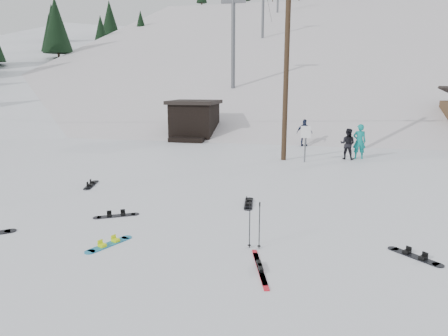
# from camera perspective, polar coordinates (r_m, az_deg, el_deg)

# --- Properties ---
(ground) EXTENTS (200.00, 200.00, 0.00)m
(ground) POSITION_cam_1_polar(r_m,az_deg,el_deg) (8.64, -13.32, -15.52)
(ground) COLOR white
(ground) RESTS_ON ground
(ski_slope) EXTENTS (60.00, 85.24, 65.97)m
(ski_slope) POSITION_cam_1_polar(r_m,az_deg,el_deg) (63.95, 9.26, -2.60)
(ski_slope) COLOR silver
(ski_slope) RESTS_ON ground
(ridge_left) EXTENTS (47.54, 95.03, 58.38)m
(ridge_left) POSITION_cam_1_polar(r_m,az_deg,el_deg) (69.22, -22.41, -1.39)
(ridge_left) COLOR white
(ridge_left) RESTS_ON ground
(treeline_left) EXTENTS (20.00, 64.00, 10.00)m
(treeline_left) POSITION_cam_1_polar(r_m,az_deg,el_deg) (60.14, -26.04, 7.04)
(treeline_left) COLOR black
(treeline_left) RESTS_ON ground
(treeline_crest) EXTENTS (50.00, 6.00, 10.00)m
(treeline_crest) POSITION_cam_1_polar(r_m,az_deg,el_deg) (92.98, 10.77, 9.36)
(treeline_crest) COLOR black
(treeline_crest) RESTS_ON ski_slope
(utility_pole) EXTENTS (2.00, 0.26, 9.00)m
(utility_pole) POSITION_cam_1_polar(r_m,az_deg,el_deg) (20.90, 8.89, 13.88)
(utility_pole) COLOR #3A2819
(utility_pole) RESTS_ON ground
(trail_sign) EXTENTS (0.50, 0.09, 1.85)m
(trail_sign) POSITION_cam_1_polar(r_m,az_deg,el_deg) (20.58, 11.57, 4.31)
(trail_sign) COLOR #595B60
(trail_sign) RESTS_ON ground
(lift_hut) EXTENTS (3.40, 4.10, 2.75)m
(lift_hut) POSITION_cam_1_polar(r_m,az_deg,el_deg) (29.16, -4.26, 6.89)
(lift_hut) COLOR black
(lift_hut) RESTS_ON ground
(lift_tower_near) EXTENTS (2.20, 0.36, 8.00)m
(lift_tower_near) POSITION_cam_1_polar(r_m,az_deg,el_deg) (37.79, 1.33, 17.94)
(lift_tower_near) COLOR #595B60
(lift_tower_near) RESTS_ON ski_slope
(lift_tower_mid) EXTENTS (2.20, 0.36, 8.00)m
(lift_tower_mid) POSITION_cam_1_polar(r_m,az_deg,el_deg) (58.26, 5.61, 22.24)
(lift_tower_mid) COLOR #595B60
(lift_tower_mid) RESTS_ON ski_slope
(hero_snowboard) EXTENTS (0.70, 1.29, 0.10)m
(hero_snowboard) POSITION_cam_1_polar(r_m,az_deg,el_deg) (10.52, -16.11, -10.38)
(hero_snowboard) COLOR #1C89BA
(hero_snowboard) RESTS_ON ground
(hero_skis) EXTENTS (0.64, 1.88, 0.10)m
(hero_skis) POSITION_cam_1_polar(r_m,az_deg,el_deg) (8.95, 5.15, -13.98)
(hero_skis) COLOR red
(hero_skis) RESTS_ON ground
(ski_poles) EXTENTS (0.32, 0.09, 1.17)m
(ski_poles) POSITION_cam_1_polar(r_m,az_deg,el_deg) (9.76, 4.38, -8.06)
(ski_poles) COLOR black
(ski_poles) RESTS_ON ground
(board_scatter_a) EXTENTS (1.22, 0.81, 0.10)m
(board_scatter_a) POSITION_cam_1_polar(r_m,az_deg,el_deg) (12.60, -15.14, -6.56)
(board_scatter_a) COLOR black
(board_scatter_a) RESTS_ON ground
(board_scatter_b) EXTENTS (0.62, 1.46, 0.11)m
(board_scatter_b) POSITION_cam_1_polar(r_m,az_deg,el_deg) (16.60, -18.44, -2.27)
(board_scatter_b) COLOR black
(board_scatter_b) RESTS_ON ground
(board_scatter_d) EXTENTS (1.06, 1.00, 0.09)m
(board_scatter_d) POSITION_cam_1_polar(r_m,az_deg,el_deg) (10.45, 25.59, -11.27)
(board_scatter_d) COLOR black
(board_scatter_d) RESTS_ON ground
(board_scatter_f) EXTENTS (0.43, 1.46, 0.10)m
(board_scatter_f) POSITION_cam_1_polar(r_m,az_deg,el_deg) (13.37, 3.55, -5.05)
(board_scatter_f) COLOR black
(board_scatter_f) RESTS_ON ground
(skier_teal) EXTENTS (0.70, 0.48, 1.85)m
(skier_teal) POSITION_cam_1_polar(r_m,az_deg,el_deg) (22.41, 18.77, 3.62)
(skier_teal) COLOR #0D8781
(skier_teal) RESTS_ON ground
(skier_dark) EXTENTS (0.94, 0.82, 1.63)m
(skier_dark) POSITION_cam_1_polar(r_m,az_deg,el_deg) (22.05, 17.24, 3.31)
(skier_dark) COLOR black
(skier_dark) RESTS_ON ground
(skier_navy) EXTENTS (1.07, 0.61, 1.72)m
(skier_navy) POSITION_cam_1_polar(r_m,az_deg,el_deg) (26.02, 11.43, 4.95)
(skier_navy) COLOR #161F38
(skier_navy) RESTS_ON ground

